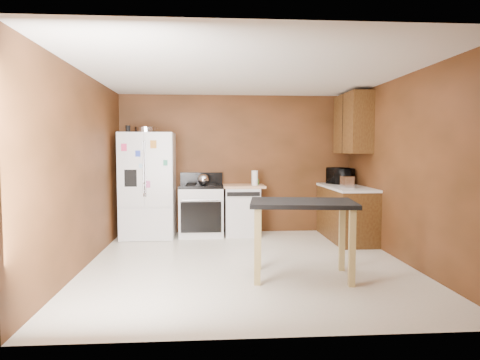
{
  "coord_description": "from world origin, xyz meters",
  "views": [
    {
      "loc": [
        -0.49,
        -5.55,
        1.5
      ],
      "look_at": [
        -0.04,
        0.85,
        1.06
      ],
      "focal_mm": 32.0,
      "sensor_mm": 36.0,
      "label": 1
    }
  ],
  "objects": [
    {
      "name": "paper_towel",
      "position": [
        0.3,
        1.87,
        1.02
      ],
      "size": [
        0.14,
        0.14,
        0.26
      ],
      "primitive_type": "cylinder",
      "rotation": [
        0.0,
        0.0,
        -0.27
      ],
      "color": "white",
      "rests_on": "dishwasher"
    },
    {
      "name": "toaster",
      "position": [
        1.73,
        1.21,
        0.99
      ],
      "size": [
        0.16,
        0.26,
        0.18
      ],
      "primitive_type": "cube",
      "rotation": [
        0.0,
        0.0,
        0.03
      ],
      "color": "silver",
      "rests_on": "right_cabinets"
    },
    {
      "name": "wall_right",
      "position": [
        2.1,
        0.0,
        1.25
      ],
      "size": [
        0.0,
        4.5,
        4.5
      ],
      "primitive_type": "plane",
      "rotation": [
        1.57,
        0.0,
        -1.57
      ],
      "color": "brown",
      "rests_on": "ground"
    },
    {
      "name": "kettle",
      "position": [
        -0.6,
        1.84,
        1.0
      ],
      "size": [
        0.19,
        0.19,
        0.19
      ],
      "primitive_type": "sphere",
      "color": "silver",
      "rests_on": "gas_range"
    },
    {
      "name": "gas_range",
      "position": [
        -0.64,
        1.92,
        0.46
      ],
      "size": [
        0.76,
        0.68,
        1.1
      ],
      "color": "white",
      "rests_on": "ground"
    },
    {
      "name": "refrigerator",
      "position": [
        -1.55,
        1.86,
        0.9
      ],
      "size": [
        0.9,
        0.8,
        1.8
      ],
      "color": "white",
      "rests_on": "ground"
    },
    {
      "name": "dishwasher",
      "position": [
        0.08,
        1.95,
        0.45
      ],
      "size": [
        0.78,
        0.63,
        0.89
      ],
      "color": "white",
      "rests_on": "ground"
    },
    {
      "name": "wall_back",
      "position": [
        0.0,
        2.25,
        1.25
      ],
      "size": [
        4.2,
        0.0,
        4.2
      ],
      "primitive_type": "plane",
      "rotation": [
        1.57,
        0.0,
        0.0
      ],
      "color": "brown",
      "rests_on": "ground"
    },
    {
      "name": "pen_cup",
      "position": [
        -1.85,
        1.76,
        1.86
      ],
      "size": [
        0.08,
        0.08,
        0.12
      ],
      "primitive_type": "cylinder",
      "color": "black",
      "rests_on": "refrigerator"
    },
    {
      "name": "ceiling",
      "position": [
        0.0,
        0.0,
        2.5
      ],
      "size": [
        4.5,
        4.5,
        0.0
      ],
      "primitive_type": "plane",
      "rotation": [
        3.14,
        0.0,
        0.0
      ],
      "color": "white",
      "rests_on": "ground"
    },
    {
      "name": "wall_front",
      "position": [
        0.0,
        -2.25,
        1.25
      ],
      "size": [
        4.2,
        0.0,
        4.2
      ],
      "primitive_type": "plane",
      "rotation": [
        -1.57,
        0.0,
        0.0
      ],
      "color": "brown",
      "rests_on": "ground"
    },
    {
      "name": "roasting_pan",
      "position": [
        -1.57,
        1.83,
        1.85
      ],
      "size": [
        0.37,
        0.37,
        0.09
      ],
      "primitive_type": "cylinder",
      "color": "silver",
      "rests_on": "refrigerator"
    },
    {
      "name": "floor",
      "position": [
        0.0,
        0.0,
        0.0
      ],
      "size": [
        4.5,
        4.5,
        0.0
      ],
      "primitive_type": "plane",
      "color": "white",
      "rests_on": "ground"
    },
    {
      "name": "wall_left",
      "position": [
        -2.1,
        0.0,
        1.25
      ],
      "size": [
        0.0,
        4.5,
        4.5
      ],
      "primitive_type": "plane",
      "rotation": [
        1.57,
        0.0,
        1.57
      ],
      "color": "brown",
      "rests_on": "ground"
    },
    {
      "name": "island",
      "position": [
        0.59,
        -0.64,
        0.77
      ],
      "size": [
        1.31,
        0.96,
        0.91
      ],
      "color": "black",
      "rests_on": "ground"
    },
    {
      "name": "microwave",
      "position": [
        1.83,
        1.89,
        1.03
      ],
      "size": [
        0.5,
        0.57,
        0.26
      ],
      "primitive_type": "imported",
      "rotation": [
        0.0,
        0.0,
        2.01
      ],
      "color": "black",
      "rests_on": "right_cabinets"
    },
    {
      "name": "right_cabinets",
      "position": [
        1.84,
        1.48,
        0.91
      ],
      "size": [
        0.63,
        1.58,
        2.45
      ],
      "color": "brown",
      "rests_on": "ground"
    },
    {
      "name": "green_canister",
      "position": [
        0.34,
        2.01,
        0.94
      ],
      "size": [
        0.11,
        0.11,
        0.1
      ],
      "primitive_type": "cylinder",
      "rotation": [
        0.0,
        0.0,
        -0.22
      ],
      "color": "green",
      "rests_on": "dishwasher"
    }
  ]
}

